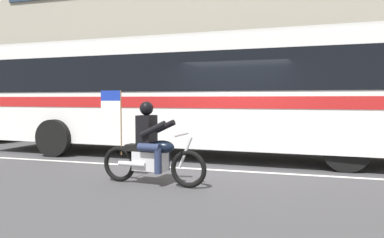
{
  "coord_description": "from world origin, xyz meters",
  "views": [
    {
      "loc": [
        1.48,
        -8.56,
        1.62
      ],
      "look_at": [
        -0.99,
        -0.16,
        1.12
      ],
      "focal_mm": 33.93,
      "sensor_mm": 36.0,
      "label": 1
    }
  ],
  "objects": [
    {
      "name": "ground_plane",
      "position": [
        0.0,
        0.0,
        0.0
      ],
      "size": [
        60.0,
        60.0,
        0.0
      ],
      "primitive_type": "plane",
      "color": "#3D3D3F"
    },
    {
      "name": "sidewalk_curb",
      "position": [
        0.0,
        5.1,
        0.07
      ],
      "size": [
        28.0,
        3.8,
        0.15
      ],
      "primitive_type": "cube",
      "color": "gray",
      "rests_on": "ground_plane"
    },
    {
      "name": "lane_center_stripe",
      "position": [
        0.0,
        -0.6,
        0.0
      ],
      "size": [
        26.6,
        0.14,
        0.01
      ],
      "primitive_type": "cube",
      "color": "silver",
      "rests_on": "ground_plane"
    },
    {
      "name": "office_building_facade",
      "position": [
        0.0,
        7.39,
        5.19
      ],
      "size": [
        28.0,
        0.89,
        10.36
      ],
      "color": "gray",
      "rests_on": "ground_plane"
    },
    {
      "name": "transit_bus",
      "position": [
        -1.06,
        1.19,
        1.88
      ],
      "size": [
        13.04,
        3.12,
        3.22
      ],
      "color": "white",
      "rests_on": "ground_plane"
    },
    {
      "name": "motorcycle_with_rider",
      "position": [
        -1.16,
        -2.3,
        0.67
      ],
      "size": [
        2.19,
        0.64,
        1.78
      ],
      "color": "black",
      "rests_on": "ground_plane"
    },
    {
      "name": "fire_hydrant",
      "position": [
        1.35,
        4.38,
        0.52
      ],
      "size": [
        0.22,
        0.3,
        0.75
      ],
      "color": "gold",
      "rests_on": "sidewalk_curb"
    }
  ]
}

